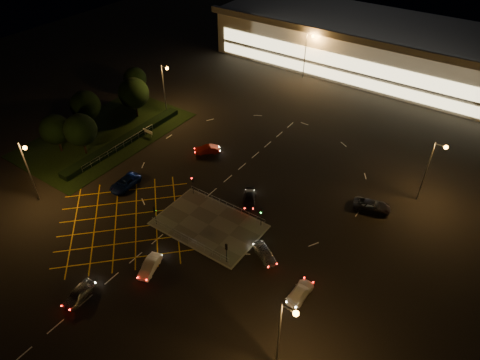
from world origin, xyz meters
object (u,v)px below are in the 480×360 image
Objects in this scene: car_queue_white at (150,266)px; car_left_blue at (125,183)px; car_far_dkgrey at (249,199)px; car_approach_white at (300,292)px; car_near_silver at (79,294)px; signal_nw at (193,182)px; car_east_grey at (372,206)px; signal_ne at (261,213)px; car_circ_red at (207,149)px; car_right_silver at (265,253)px; signal_sw at (155,212)px; signal_se at (226,249)px.

car_queue_white is 17.64m from car_left_blue.
car_far_dkgrey is 0.97× the size of car_approach_white.
car_near_silver is at bearing -133.66° from car_queue_white.
car_queue_white is at bearing -37.66° from car_left_blue.
signal_nw is at bearing 20.87° from car_left_blue.
signal_nw is at bearing -17.50° from car_approach_white.
signal_ne is at bearing 120.65° from car_east_grey.
car_left_blue reaches higher than car_east_grey.
car_east_grey is at bearing 52.14° from car_circ_red.
car_far_dkgrey is (-4.04, 3.19, -1.74)m from signal_ne.
car_east_grey is (11.27, 11.91, -1.64)m from signal_ne.
car_right_silver is (25.26, -0.02, -0.01)m from car_left_blue.
car_right_silver is at bearing 13.07° from car_circ_red.
car_queue_white is (4.93, -6.31, -1.68)m from signal_sw.
car_queue_white is at bearing -131.47° from car_far_dkgrey.
car_queue_white is at bearing -19.40° from car_circ_red.
car_far_dkgrey is at bearing 21.00° from car_circ_red.
signal_ne is (12.00, 0.00, 0.00)m from signal_nw.
signal_se is 0.76× the size of car_circ_red.
signal_nw is 0.71× the size of car_approach_white.
signal_nw is 16.24m from car_right_silver.
signal_se is 22.09m from car_left_blue.
car_far_dkgrey is 14.69m from car_circ_red.
car_left_blue is 1.19× the size of car_approach_white.
car_queue_white is (3.81, 7.70, -0.03)m from car_near_silver.
car_east_grey is (22.16, 33.92, 0.01)m from car_near_silver.
car_queue_white is 26.17m from car_circ_red.
car_left_blue reaches higher than car_near_silver.
signal_sw reaches higher than car_left_blue.
car_far_dkgrey is 1.02× the size of car_right_silver.
car_right_silver reaches higher than car_near_silver.
signal_ne is at bearing 54.49° from car_near_silver.
signal_sw is 0.71× the size of car_approach_white.
signal_ne reaches higher than car_approach_white.
car_far_dkgrey is (-4.04, 11.18, -1.74)m from signal_se.
signal_ne is 24.60m from car_near_silver.
car_circ_red is at bearing 91.89° from car_near_silver.
signal_se is 0.59× the size of car_left_blue.
car_east_grey reaches higher than car_circ_red.
signal_ne is 22.28m from car_left_blue.
car_near_silver is at bearing 130.92° from car_east_grey.
car_east_grey is 1.18× the size of car_approach_white.
car_right_silver is (7.54, -7.74, 0.09)m from car_far_dkgrey.
car_approach_white is (27.09, -17.09, -0.03)m from car_circ_red.
car_queue_white reaches higher than car_far_dkgrey.
signal_nw is 11.24m from car_circ_red.
car_far_dkgrey is (3.03, 17.49, -0.05)m from car_queue_white.
signal_se is at bearing 42.99° from car_near_silver.
signal_ne is 0.76× the size of car_queue_white.
car_near_silver is 40.51m from car_east_grey.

